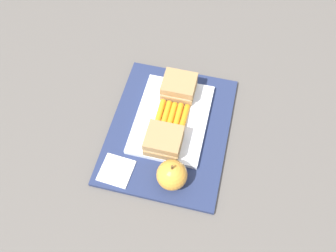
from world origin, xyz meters
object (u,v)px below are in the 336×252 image
Objects in this scene: food_tray at (172,119)px; paper_napkin at (116,171)px; carrot_sticks_bundle at (172,116)px; sandwich_half_left at (179,87)px; apple at (172,175)px; sandwich_half_right at (164,141)px.

food_tray is 0.18m from paper_napkin.
carrot_sticks_bundle reaches higher than food_tray.
apple is (0.23, 0.04, -0.00)m from sandwich_half_left.
sandwich_half_right reaches higher than paper_napkin.
paper_napkin is (0.16, -0.09, -0.02)m from carrot_sticks_bundle.
carrot_sticks_bundle is at bearing 179.87° from sandwich_half_right.
sandwich_half_right is 1.03× the size of apple.
apple reaches higher than paper_napkin.
sandwich_half_left is at bearing 180.00° from food_tray.
apple reaches higher than sandwich_half_left.
carrot_sticks_bundle is at bearing 150.66° from paper_napkin.
sandwich_half_right is 0.08m from carrot_sticks_bundle.
paper_napkin is at bearing -29.22° from food_tray.
paper_napkin is at bearing -29.34° from carrot_sticks_bundle.
paper_napkin is at bearing -47.51° from sandwich_half_right.
sandwich_half_right is (0.08, 0.00, 0.03)m from food_tray.
carrot_sticks_bundle is 0.16m from apple.
sandwich_half_left is at bearing -171.01° from apple.
sandwich_half_left is 1.03× the size of apple.
apple reaches higher than carrot_sticks_bundle.
apple is (0.08, 0.04, -0.00)m from sandwich_half_right.
food_tray is at bearing 0.00° from sandwich_half_left.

